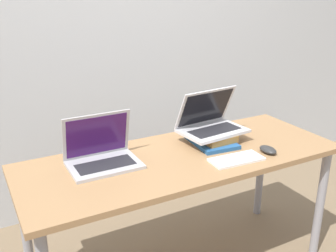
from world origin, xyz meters
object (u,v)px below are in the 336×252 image
(laptop_left, at_px, (102,155))
(laptop_on_books, at_px, (210,123))
(wireless_keyboard, at_px, (236,159))
(book_stack, at_px, (213,138))
(mouse, at_px, (268,150))

(laptop_left, relative_size, laptop_on_books, 0.91)
(wireless_keyboard, bearing_deg, laptop_left, 155.26)
(laptop_left, distance_m, laptop_on_books, 0.65)
(book_stack, bearing_deg, mouse, -54.36)
(wireless_keyboard, relative_size, mouse, 2.60)
(laptop_left, relative_size, book_stack, 1.18)
(book_stack, relative_size, wireless_keyboard, 1.03)
(mouse, bearing_deg, laptop_left, 160.88)
(book_stack, bearing_deg, laptop_on_books, 80.63)
(laptop_left, distance_m, book_stack, 0.64)
(laptop_left, distance_m, mouse, 0.87)
(book_stack, bearing_deg, wireless_keyboard, -95.89)
(laptop_left, bearing_deg, book_stack, -2.90)
(mouse, bearing_deg, laptop_on_books, 121.06)
(laptop_left, height_order, book_stack, laptop_left)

